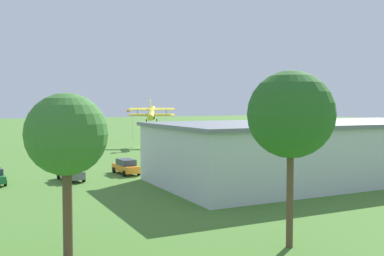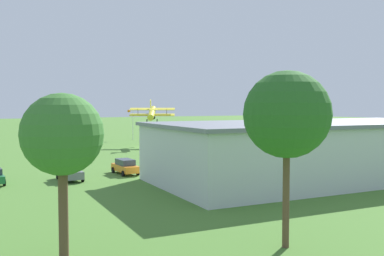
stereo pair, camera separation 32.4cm
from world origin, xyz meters
name	(u,v)px [view 1 (the left image)]	position (x,y,z in m)	size (l,w,h in m)	color
ground_plane	(147,147)	(0.00, 0.00, 0.00)	(400.00, 400.00, 0.00)	#47752D
hangar	(319,150)	(-1.79, 41.30, 3.01)	(36.23, 17.95, 6.00)	silver
biplane	(152,113)	(-1.20, -0.52, 6.32)	(8.53, 7.70, 4.28)	yellow
car_orange	(126,166)	(15.17, 28.65, 0.86)	(1.99, 4.63, 1.68)	orange
car_grey	(71,172)	(21.67, 29.91, 0.87)	(2.07, 4.32, 1.69)	slate
person_at_fence_line	(185,157)	(4.84, 23.60, 0.87)	(0.48, 0.48, 1.73)	#B23333
person_walking_on_apron	(326,151)	(-17.32, 27.50, 0.88)	(0.51, 0.51, 1.75)	orange
tree_near_perimeter_road	(66,135)	(27.62, 52.91, 6.22)	(4.15, 4.15, 8.36)	brown
tree_at_field_edge	(291,115)	(16.71, 57.19, 7.21)	(4.73, 4.73, 9.61)	brown
windsock	(130,113)	(-3.50, -17.50, 5.92)	(1.11, 1.35, 6.75)	silver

